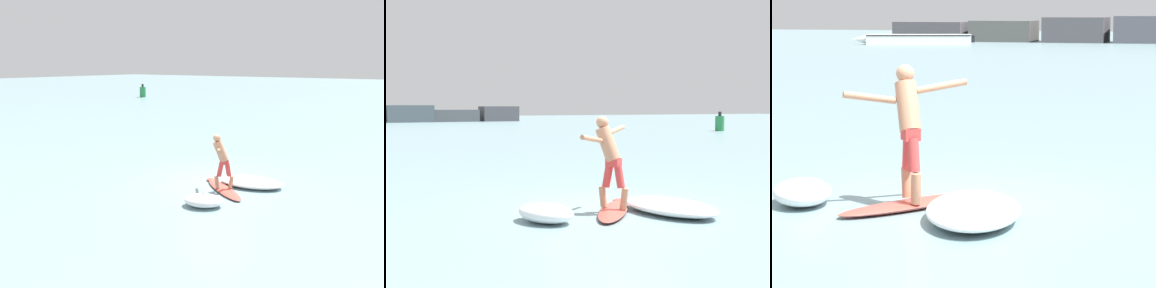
{
  "view_description": "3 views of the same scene",
  "coord_description": "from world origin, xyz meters",
  "views": [
    {
      "loc": [
        -10.24,
        -6.41,
        3.98
      ],
      "look_at": [
        0.07,
        0.9,
        1.27
      ],
      "focal_mm": 35.0,
      "sensor_mm": 36.0,
      "label": 1
    },
    {
      "loc": [
        -5.26,
        -9.47,
        2.04
      ],
      "look_at": [
        -0.74,
        0.13,
        1.29
      ],
      "focal_mm": 50.0,
      "sensor_mm": 36.0,
      "label": 2
    },
    {
      "loc": [
        3.45,
        -11.61,
        2.55
      ],
      "look_at": [
        -0.01,
        0.63,
        0.67
      ],
      "focal_mm": 85.0,
      "sensor_mm": 36.0,
      "label": 3
    }
  ],
  "objects": [
    {
      "name": "fishing_boat_near_jetty",
      "position": [
        -18.7,
        53.51,
        0.41
      ],
      "size": [
        9.12,
        4.01,
        0.76
      ],
      "color": "white",
      "rests_on": "ground"
    },
    {
      "name": "ground_plane",
      "position": [
        0.0,
        0.0,
        0.0
      ],
      "size": [
        200.0,
        200.0,
        0.0
      ],
      "primitive_type": "plane",
      "color": "#77969C"
    },
    {
      "name": "surfer",
      "position": [
        -0.42,
        -0.57,
        1.14
      ],
      "size": [
        1.42,
        1.02,
        1.76
      ],
      "color": "tan",
      "rests_on": "surfboard"
    },
    {
      "name": "wave_foam_at_nose",
      "position": [
        -1.82,
        -0.84,
        0.17
      ],
      "size": [
        1.17,
        1.34,
        0.34
      ],
      "color": "white",
      "rests_on": "ground"
    },
    {
      "name": "wave_foam_at_tail",
      "position": [
        0.61,
        -1.13,
        0.14
      ],
      "size": [
        1.61,
        2.31,
        0.27
      ],
      "color": "white",
      "rests_on": "ground"
    },
    {
      "name": "surfboard",
      "position": [
        -0.33,
        -0.62,
        0.05
      ],
      "size": [
        1.7,
        2.17,
        0.23
      ],
      "color": "#DD4F41",
      "rests_on": "ground"
    }
  ]
}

